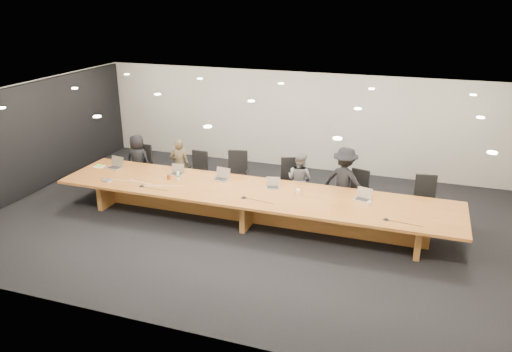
{
  "coord_description": "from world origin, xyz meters",
  "views": [
    {
      "loc": [
        3.43,
        -9.65,
        4.92
      ],
      "look_at": [
        0.0,
        0.3,
        1.0
      ],
      "focal_mm": 35.0,
      "sensor_mm": 36.0,
      "label": 1
    }
  ],
  "objects": [
    {
      "name": "ground",
      "position": [
        0.0,
        0.0,
        0.0
      ],
      "size": [
        12.0,
        12.0,
        0.0
      ],
      "primitive_type": "plane",
      "color": "black",
      "rests_on": "ground"
    },
    {
      "name": "back_wall",
      "position": [
        0.0,
        4.0,
        1.4
      ],
      "size": [
        12.0,
        0.02,
        2.8
      ],
      "primitive_type": "cube",
      "color": "beige",
      "rests_on": "ground"
    },
    {
      "name": "left_wall_panel",
      "position": [
        -5.94,
        0.0,
        1.37
      ],
      "size": [
        0.08,
        7.84,
        2.74
      ],
      "primitive_type": "cube",
      "color": "black",
      "rests_on": "ground"
    },
    {
      "name": "conference_table",
      "position": [
        0.0,
        0.0,
        0.52
      ],
      "size": [
        9.0,
        1.8,
        0.75
      ],
      "color": "#935320",
      "rests_on": "ground"
    },
    {
      "name": "chair_far_left",
      "position": [
        -3.63,
        1.31,
        0.53
      ],
      "size": [
        0.56,
        0.56,
        1.07
      ],
      "primitive_type": null,
      "rotation": [
        0.0,
        0.0,
        -0.03
      ],
      "color": "black",
      "rests_on": "ground"
    },
    {
      "name": "chair_left",
      "position": [
        -1.98,
        1.32,
        0.53
      ],
      "size": [
        0.56,
        0.56,
        1.05
      ],
      "primitive_type": null,
      "rotation": [
        0.0,
        0.0,
        -0.06
      ],
      "color": "black",
      "rests_on": "ground"
    },
    {
      "name": "chair_mid_left",
      "position": [
        -0.87,
        1.3,
        0.59
      ],
      "size": [
        0.69,
        0.69,
        1.17
      ],
      "primitive_type": null,
      "rotation": [
        0.0,
        0.0,
        0.17
      ],
      "color": "black",
      "rests_on": "ground"
    },
    {
      "name": "chair_mid_right",
      "position": [
        0.54,
        1.32,
        0.57
      ],
      "size": [
        0.73,
        0.73,
        1.13
      ],
      "primitive_type": null,
      "rotation": [
        0.0,
        0.0,
        0.32
      ],
      "color": "black",
      "rests_on": "ground"
    },
    {
      "name": "chair_right",
      "position": [
        2.13,
        1.25,
        0.52
      ],
      "size": [
        0.65,
        0.65,
        1.05
      ],
      "primitive_type": null,
      "rotation": [
        0.0,
        0.0,
        -0.27
      ],
      "color": "black",
      "rests_on": "ground"
    },
    {
      "name": "chair_far_right",
      "position": [
        3.66,
        1.17,
        0.56
      ],
      "size": [
        0.63,
        0.63,
        1.11
      ],
      "primitive_type": null,
      "rotation": [
        0.0,
        0.0,
        0.11
      ],
      "color": "black",
      "rests_on": "ground"
    },
    {
      "name": "person_a",
      "position": [
        -3.62,
        1.19,
        0.7
      ],
      "size": [
        0.68,
        0.44,
        1.39
      ],
      "primitive_type": "imported",
      "rotation": [
        0.0,
        0.0,
        3.14
      ],
      "color": "black",
      "rests_on": "ground"
    },
    {
      "name": "person_b",
      "position": [
        -2.41,
        1.21,
        0.69
      ],
      "size": [
        0.58,
        0.46,
        1.39
      ],
      "primitive_type": "imported",
      "rotation": [
        0.0,
        0.0,
        3.42
      ],
      "color": "#3C3220",
      "rests_on": "ground"
    },
    {
      "name": "person_c",
      "position": [
        0.78,
        1.24,
        0.67
      ],
      "size": [
        0.79,
        0.7,
        1.35
      ],
      "primitive_type": "imported",
      "rotation": [
        0.0,
        0.0,
        2.79
      ],
      "color": "slate",
      "rests_on": "ground"
    },
    {
      "name": "person_d",
      "position": [
        1.86,
        1.15,
        0.8
      ],
      "size": [
        1.15,
        0.83,
        1.61
      ],
      "primitive_type": "imported",
      "rotation": [
        0.0,
        0.0,
        2.89
      ],
      "color": "black",
      "rests_on": "ground"
    },
    {
      "name": "laptop_a",
      "position": [
        -3.75,
        0.3,
        0.89
      ],
      "size": [
        0.4,
        0.32,
        0.29
      ],
      "primitive_type": null,
      "rotation": [
        0.0,
        0.0,
        -0.17
      ],
      "color": "#BEB191",
      "rests_on": "conference_table"
    },
    {
      "name": "laptop_b",
      "position": [
        -2.07,
        0.41,
        0.87
      ],
      "size": [
        0.32,
        0.25,
        0.24
      ],
      "primitive_type": null,
      "rotation": [
        0.0,
        0.0,
        0.08
      ],
      "color": "tan",
      "rests_on": "conference_table"
    },
    {
      "name": "laptop_c",
      "position": [
        -0.92,
        0.41,
        0.89
      ],
      "size": [
        0.38,
        0.3,
        0.28
      ],
      "primitive_type": null,
      "rotation": [
        0.0,
        0.0,
        -0.12
      ],
      "color": "#B9A68E",
      "rests_on": "conference_table"
    },
    {
      "name": "laptop_d",
      "position": [
        0.39,
        0.32,
        0.87
      ],
      "size": [
        0.34,
        0.28,
        0.24
      ],
      "primitive_type": null,
      "rotation": [
        0.0,
        0.0,
        0.24
      ],
      "color": "#B8AB8C",
      "rests_on": "conference_table"
    },
    {
      "name": "laptop_e",
      "position": [
        2.38,
        0.28,
        0.88
      ],
      "size": [
        0.38,
        0.32,
        0.26
      ],
      "primitive_type": null,
      "rotation": [
        0.0,
        0.0,
        -0.28
      ],
      "color": "#C4B295",
      "rests_on": "conference_table"
    },
    {
      "name": "water_bottle",
      "position": [
        -1.85,
        0.08,
        0.85
      ],
      "size": [
        0.07,
        0.07,
        0.2
      ],
      "primitive_type": "cylinder",
      "rotation": [
        0.0,
        0.0,
        -0.14
      ],
      "color": "silver",
      "rests_on": "conference_table"
    },
    {
      "name": "amber_mug",
      "position": [
        -2.09,
        0.05,
        0.81
      ],
      "size": [
        0.1,
        0.1,
        0.11
      ],
      "primitive_type": "cylinder",
      "rotation": [
        0.0,
        0.0,
        -0.17
      ],
      "color": "brown",
      "rests_on": "conference_table"
    },
    {
      "name": "paper_cup_near",
      "position": [
        1.01,
        0.2,
        0.8
      ],
      "size": [
        0.09,
        0.09,
        0.1
      ],
      "primitive_type": "cone",
      "rotation": [
        0.0,
        0.0,
        -0.02
      ],
      "color": "white",
      "rests_on": "conference_table"
    },
    {
      "name": "paper_cup_far",
      "position": [
        2.56,
        0.04,
        0.79
      ],
      "size": [
        0.09,
        0.09,
        0.09
      ],
      "primitive_type": "cone",
      "rotation": [
        0.0,
        0.0,
        0.23
      ],
      "color": "beige",
      "rests_on": "conference_table"
    },
    {
      "name": "notepad",
      "position": [
        -4.18,
        0.28,
        0.76
      ],
      "size": [
        0.26,
        0.22,
        0.01
      ],
      "primitive_type": "cube",
      "rotation": [
        0.0,
        0.0,
        0.08
      ],
      "color": "silver",
      "rests_on": "conference_table"
    },
    {
      "name": "lime_gadget",
      "position": [
        -4.18,
        0.28,
        0.78
      ],
      "size": [
        0.18,
        0.11,
        0.03
      ],
      "primitive_type": "cube",
      "rotation": [
        0.0,
        0.0,
        -0.11
      ],
      "color": "#71D338",
      "rests_on": "notepad"
    },
    {
      "name": "av_box",
      "position": [
        -3.41,
        -0.52,
        0.77
      ],
      "size": [
        0.23,
        0.19,
        0.03
      ],
      "primitive_type": "cube",
      "rotation": [
        0.0,
        0.0,
        -0.16
      ],
      "color": "#B5B5BA",
      "rests_on": "conference_table"
    },
    {
      "name": "mic_left",
      "position": [
        -2.46,
        -0.55,
        0.77
      ],
      "size": [
        0.17,
        0.17,
        0.03
      ],
      "primitive_type": "cone",
      "rotation": [
        0.0,
        0.0,
        0.42
      ],
      "color": "black",
      "rests_on": "conference_table"
    },
    {
      "name": "mic_center",
      "position": [
        -0.03,
        -0.42,
        0.77
      ],
      "size": [
        0.16,
        0.16,
        0.03
      ],
      "primitive_type": "cone",
      "rotation": [
        0.0,
        0.0,
        -0.27
      ],
      "color": "black",
      "rests_on": "conference_table"
    },
    {
      "name": "mic_right",
      "position": [
        2.96,
        -0.54,
        0.77
      ],
      "size": [
        0.15,
        0.15,
        0.03
      ],
      "primitive_type": "cone",
      "rotation": [
        0.0,
        0.0,
        -0.27
      ],
      "color": "black",
      "rests_on": "conference_table"
    }
  ]
}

